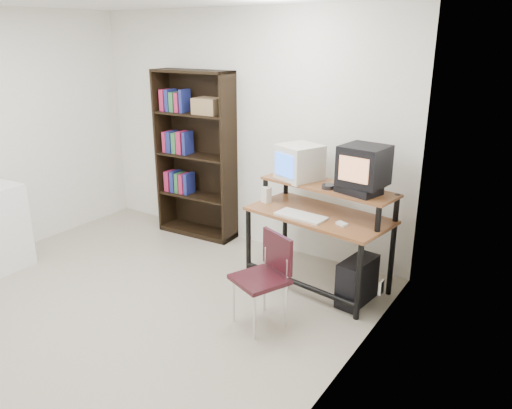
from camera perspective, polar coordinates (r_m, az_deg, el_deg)
The scene contains 16 objects.
floor at distance 4.68m, azimuth -15.62°, elevation -11.70°, with size 4.00×4.00×0.01m, color #B1A792.
back_wall at distance 5.65m, azimuth -1.49°, elevation 8.42°, with size 4.00×0.01×2.60m, color white.
right_wall at distance 3.00m, azimuth 8.49°, elevation -1.28°, with size 0.01×4.00×2.60m, color white.
computer_desk at distance 4.73m, azimuth 7.34°, elevation -1.34°, with size 1.42×0.86×0.98m.
crt_monitor at distance 4.87m, azimuth 4.96°, elevation 4.80°, with size 0.48×0.48×0.35m.
vcr at distance 4.53m, azimuth 11.63°, elevation 1.63°, with size 0.36×0.26×0.08m, color black.
crt_tv at distance 4.51m, azimuth 12.24°, elevation 4.37°, with size 0.42×0.41×0.36m.
cd_spindle at distance 4.62m, azimuth 8.24°, elevation 1.96°, with size 0.12×0.12×0.05m, color #26262B.
keyboard at distance 4.59m, azimuth 5.14°, elevation -1.40°, with size 0.47×0.21×0.04m, color silver.
mousepad at distance 4.44m, azimuth 9.83°, elevation -2.56°, with size 0.22×0.18×0.01m, color black.
mouse at distance 4.45m, azimuth 9.78°, elevation -2.25°, with size 0.10×0.06×0.03m, color white.
desk_speaker at distance 4.96m, azimuth 1.19°, elevation 1.03°, with size 0.08×0.07×0.17m, color silver.
pc_tower at distance 4.65m, azimuth 11.49°, elevation -8.55°, with size 0.20×0.45×0.42m, color black.
school_chair at distance 4.14m, azimuth 1.18°, elevation -7.58°, with size 0.51×0.51×0.79m.
bookshelf at distance 5.93m, azimuth -6.79°, elevation 5.80°, with size 0.99×0.37×1.95m.
wall_outlet at distance 4.39m, azimuth 14.13°, elevation -9.16°, with size 0.02×0.08×0.12m, color beige.
Camera 1 is at (3.14, -2.58, 2.32)m, focal length 35.00 mm.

